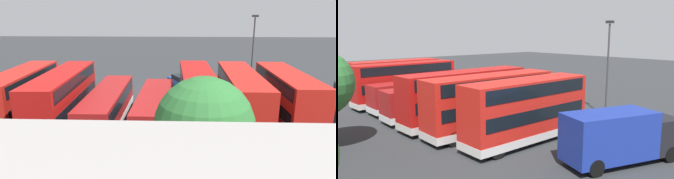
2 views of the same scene
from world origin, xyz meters
The scene contains 12 objects.
ground_plane centered at (0.00, 0.00, 0.00)m, with size 140.00×140.00×0.00m, color #2D3033.
bus_double_decker_near_end centered at (-10.86, 10.81, 2.45)m, with size 2.67×10.31×4.55m.
bus_double_decker_second centered at (-7.15, 11.10, 2.45)m, with size 2.72×11.22×4.55m.
bus_double_decker_third centered at (-3.68, 11.08, 2.45)m, with size 2.96×11.85×4.55m.
bus_single_deck_fourth centered at (-0.22, 11.64, 1.62)m, with size 2.76×10.50×2.95m.
bus_single_deck_fifth centered at (3.81, 10.81, 1.62)m, with size 2.72×11.55×2.95m.
bus_double_decker_sixth centered at (7.27, 11.45, 2.45)m, with size 2.97×11.30×4.55m.
bus_double_decker_seventh centered at (10.96, 10.96, 2.45)m, with size 2.98×10.35×4.55m.
box_truck_blue centered at (-17.36, 9.38, 1.71)m, with size 4.73×7.91×3.20m.
car_hatchback_silver centered at (-2.38, -2.14, 0.70)m, with size 3.50×4.62×1.43m.
lamp_post_tall centered at (-10.50, 0.17, 5.10)m, with size 0.70×0.30×8.82m.
waste_bin_yellow centered at (12.51, -0.26, 0.47)m, with size 0.60×0.60×0.95m, color yellow.
Camera 2 is at (-27.63, 27.52, 7.82)m, focal length 36.58 mm.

